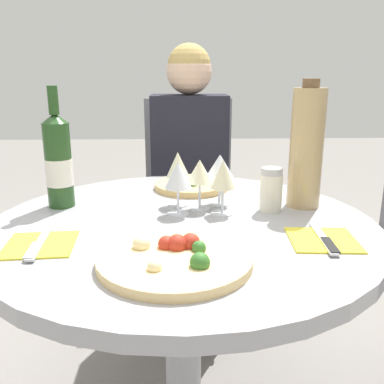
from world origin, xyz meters
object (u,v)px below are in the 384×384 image
(tall_carafe, at_px, (306,148))
(chair_behind_diner, at_px, (189,208))
(dining_table, at_px, (183,267))
(seated_diner, at_px, (190,201))
(wine_bottle, at_px, (58,162))
(pizza_large, at_px, (175,258))

(tall_carafe, bearing_deg, chair_behind_diner, 112.60)
(chair_behind_diner, distance_m, tall_carafe, 0.90)
(dining_table, xyz_separation_m, seated_diner, (0.04, 0.71, -0.03))
(chair_behind_diner, height_order, tall_carafe, tall_carafe)
(seated_diner, bearing_deg, dining_table, 86.77)
(tall_carafe, bearing_deg, wine_bottle, 178.22)
(dining_table, relative_size, chair_behind_diner, 1.04)
(pizza_large, xyz_separation_m, tall_carafe, (0.37, 0.37, 0.16))
(seated_diner, height_order, wine_bottle, seated_diner)
(pizza_large, height_order, wine_bottle, wine_bottle)
(wine_bottle, height_order, tall_carafe, tall_carafe)
(chair_behind_diner, relative_size, seated_diner, 0.81)
(pizza_large, bearing_deg, dining_table, 85.88)
(dining_table, height_order, chair_behind_diner, chair_behind_diner)
(dining_table, distance_m, pizza_large, 0.29)
(dining_table, bearing_deg, chair_behind_diner, 87.32)
(wine_bottle, xyz_separation_m, tall_carafe, (0.69, -0.02, 0.04))
(dining_table, relative_size, wine_bottle, 2.97)
(dining_table, relative_size, seated_diner, 0.84)
(seated_diner, relative_size, tall_carafe, 3.37)
(wine_bottle, relative_size, tall_carafe, 0.95)
(seated_diner, height_order, tall_carafe, seated_diner)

